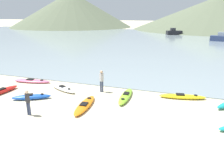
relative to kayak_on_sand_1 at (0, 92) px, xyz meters
The scene contains 15 objects.
bay_water 40.07m from the kayak_on_sand_1, 78.16° to the left, with size 160.00×70.00×0.06m, color gray.
far_hill_left 92.66m from the kayak_on_sand_1, 115.64° to the left, with size 42.58×42.58×14.13m, color #5B664C.
far_hill_midleft 91.85m from the kayak_on_sand_1, 115.68° to the left, with size 55.34×55.34×15.46m, color #5B664C.
far_hill_midright 86.63m from the kayak_on_sand_1, 75.09° to the left, with size 63.33×63.33×12.22m, color #5B664C.
kayak_on_sand_1 is the anchor object (origin of this frame).
kayak_on_sand_2 9.49m from the kayak_on_sand_1, 14.02° to the left, with size 0.90×3.41×0.33m.
kayak_on_sand_3 13.54m from the kayak_on_sand_1, 15.28° to the left, with size 3.32×1.33×0.33m.
kayak_on_sand_4 4.68m from the kayak_on_sand_1, 28.55° to the left, with size 2.75×1.63×0.35m.
kayak_on_sand_5 7.13m from the kayak_on_sand_1, ahead, with size 1.17×3.40×0.30m.
kayak_on_sand_6 2.97m from the kayak_on_sand_1, ahead, with size 2.65×1.84×0.39m.
kayak_on_sand_7 3.22m from the kayak_on_sand_1, 83.30° to the left, with size 3.42×1.32×0.30m.
person_near_foreground 5.11m from the kayak_on_sand_1, 26.65° to the right, with size 0.32×0.28×1.58m.
person_near_waterline 7.73m from the kayak_on_sand_1, 22.62° to the left, with size 0.35×0.30×1.71m.
moored_boat_0 55.79m from the kayak_on_sand_1, 80.98° to the left, with size 4.67×3.52×1.88m.
moored_boat_1 46.41m from the kayak_on_sand_1, 64.04° to the left, with size 5.97×2.83×1.95m.
Camera 1 is at (4.88, -5.56, 5.76)m, focal length 35.00 mm.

